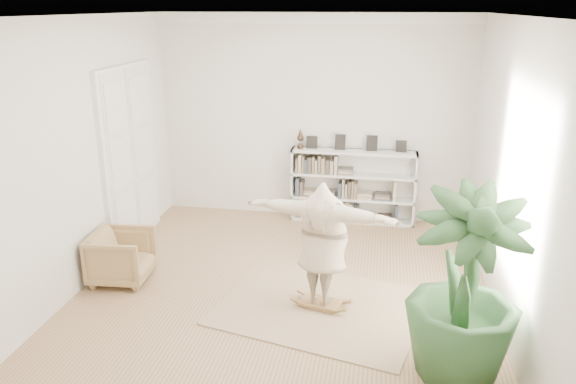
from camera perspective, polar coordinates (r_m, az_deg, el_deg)
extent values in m
plane|color=#8E6649|center=(7.80, -0.44, -9.98)|extent=(6.00, 6.00, 0.00)
plane|color=silver|center=(10.01, 2.58, 7.43)|extent=(5.50, 0.00, 5.50)
plane|color=silver|center=(4.38, -7.49, -7.66)|extent=(5.50, 0.00, 5.50)
plane|color=silver|center=(8.06, -20.15, 3.58)|extent=(0.00, 6.00, 6.00)
plane|color=silver|center=(7.18, 21.68, 1.66)|extent=(0.00, 6.00, 6.00)
plane|color=white|center=(6.85, -0.52, 17.51)|extent=(6.00, 6.00, 0.00)
cube|color=white|center=(9.76, 2.69, 17.26)|extent=(5.50, 0.12, 0.18)
cube|color=white|center=(9.25, -15.78, 3.27)|extent=(0.08, 1.78, 2.92)
cube|color=silver|center=(8.89, -16.74, 2.59)|extent=(0.06, 0.78, 2.80)
cube|color=silver|center=(9.59, -14.68, 3.90)|extent=(0.06, 0.78, 2.80)
cube|color=silver|center=(10.15, 0.50, 0.91)|extent=(0.04, 0.35, 1.30)
cube|color=silver|center=(10.05, 12.75, 0.25)|extent=(0.04, 0.35, 1.30)
cube|color=silver|center=(10.19, 6.65, 0.85)|extent=(2.20, 0.04, 1.30)
cube|color=silver|center=(10.25, 6.47, -2.77)|extent=(2.20, 0.35, 0.04)
cube|color=silver|center=(10.11, 6.55, -0.60)|extent=(2.20, 0.35, 0.04)
cube|color=silver|center=(9.98, 6.64, 1.73)|extent=(2.20, 0.35, 0.04)
cube|color=silver|center=(9.87, 6.73, 4.07)|extent=(2.20, 0.35, 0.04)
cube|color=black|center=(9.95, 2.44, 5.12)|extent=(0.18, 0.07, 0.24)
cube|color=black|center=(9.90, 5.33, 4.99)|extent=(0.18, 0.07, 0.24)
cube|color=black|center=(9.87, 8.52, 4.84)|extent=(0.18, 0.07, 0.24)
cube|color=black|center=(9.88, 11.43, 4.68)|extent=(0.18, 0.07, 0.24)
imported|color=tan|center=(8.25, -16.57, -6.30)|extent=(0.86, 0.83, 0.73)
cube|color=tan|center=(7.41, 3.38, -11.56)|extent=(2.91, 2.54, 0.02)
cube|color=#95653B|center=(7.38, 3.39, -11.11)|extent=(0.58, 0.42, 0.03)
cube|color=#95653B|center=(7.40, 3.39, -11.35)|extent=(0.35, 0.13, 0.04)
cube|color=#95653B|center=(7.40, 3.39, -11.35)|extent=(0.35, 0.13, 0.04)
cube|color=#95653B|center=(7.38, 3.39, -11.11)|extent=(0.21, 0.10, 0.11)
cube|color=#95653B|center=(7.38, 3.39, -11.11)|extent=(0.21, 0.10, 0.11)
imported|color=beige|center=(7.00, 3.52, -4.99)|extent=(2.05, 1.00, 1.61)
imported|color=#2B5229|center=(5.96, 17.51, -9.28)|extent=(1.23, 1.23, 2.06)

